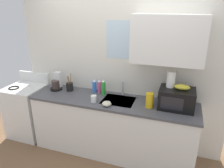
{
  "coord_description": "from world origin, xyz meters",
  "views": [
    {
      "loc": [
        0.9,
        -2.63,
        2.21
      ],
      "look_at": [
        0.0,
        0.0,
        1.15
      ],
      "focal_mm": 33.7,
      "sensor_mm": 36.0,
      "label": 1
    }
  ],
  "objects_px": {
    "dish_soap_bottle_blue": "(94,86)",
    "dish_soap_bottle_pink": "(99,86)",
    "microwave": "(177,99)",
    "coffee_maker": "(57,83)",
    "banana_bunch": "(182,87)",
    "utensil_crock": "(70,86)",
    "paper_towel_roll": "(171,79)",
    "small_bowl": "(107,104)",
    "stove_range": "(28,110)",
    "dish_soap_bottle_green": "(103,88)",
    "cereal_canister": "(150,100)",
    "mug_white": "(94,99)"
  },
  "relations": [
    {
      "from": "dish_soap_bottle_blue",
      "to": "small_bowl",
      "type": "bearing_deg",
      "value": -48.53
    },
    {
      "from": "cereal_canister",
      "to": "utensil_crock",
      "type": "distance_m",
      "value": 1.32
    },
    {
      "from": "paper_towel_roll",
      "to": "dish_soap_bottle_green",
      "type": "height_order",
      "value": "paper_towel_roll"
    },
    {
      "from": "microwave",
      "to": "mug_white",
      "type": "relative_size",
      "value": 4.84
    },
    {
      "from": "dish_soap_bottle_pink",
      "to": "cereal_canister",
      "type": "height_order",
      "value": "dish_soap_bottle_pink"
    },
    {
      "from": "coffee_maker",
      "to": "dish_soap_bottle_blue",
      "type": "height_order",
      "value": "coffee_maker"
    },
    {
      "from": "utensil_crock",
      "to": "coffee_maker",
      "type": "bearing_deg",
      "value": -177.13
    },
    {
      "from": "coffee_maker",
      "to": "dish_soap_bottle_green",
      "type": "xyz_separation_m",
      "value": [
        0.8,
        0.04,
        0.01
      ]
    },
    {
      "from": "dish_soap_bottle_blue",
      "to": "small_bowl",
      "type": "height_order",
      "value": "dish_soap_bottle_blue"
    },
    {
      "from": "dish_soap_bottle_blue",
      "to": "banana_bunch",
      "type": "bearing_deg",
      "value": -6.5
    },
    {
      "from": "banana_bunch",
      "to": "utensil_crock",
      "type": "distance_m",
      "value": 1.72
    },
    {
      "from": "stove_range",
      "to": "banana_bunch",
      "type": "xyz_separation_m",
      "value": [
        2.51,
        0.05,
        0.75
      ]
    },
    {
      "from": "utensil_crock",
      "to": "dish_soap_bottle_pink",
      "type": "bearing_deg",
      "value": 11.49
    },
    {
      "from": "banana_bunch",
      "to": "dish_soap_bottle_blue",
      "type": "relative_size",
      "value": 0.95
    },
    {
      "from": "banana_bunch",
      "to": "small_bowl",
      "type": "height_order",
      "value": "banana_bunch"
    },
    {
      "from": "paper_towel_roll",
      "to": "utensil_crock",
      "type": "distance_m",
      "value": 1.58
    },
    {
      "from": "coffee_maker",
      "to": "small_bowl",
      "type": "xyz_separation_m",
      "value": [
        0.98,
        -0.31,
        -0.07
      ]
    },
    {
      "from": "microwave",
      "to": "stove_range",
      "type": "bearing_deg",
      "value": -178.95
    },
    {
      "from": "paper_towel_roll",
      "to": "dish_soap_bottle_pink",
      "type": "bearing_deg",
      "value": 173.82
    },
    {
      "from": "microwave",
      "to": "dish_soap_bottle_pink",
      "type": "height_order",
      "value": "microwave"
    },
    {
      "from": "dish_soap_bottle_pink",
      "to": "small_bowl",
      "type": "bearing_deg",
      "value": -56.36
    },
    {
      "from": "stove_range",
      "to": "coffee_maker",
      "type": "distance_m",
      "value": 0.8
    },
    {
      "from": "coffee_maker",
      "to": "mug_white",
      "type": "relative_size",
      "value": 2.95
    },
    {
      "from": "stove_range",
      "to": "microwave",
      "type": "relative_size",
      "value": 2.35
    },
    {
      "from": "stove_range",
      "to": "dish_soap_bottle_green",
      "type": "height_order",
      "value": "dish_soap_bottle_green"
    },
    {
      "from": "microwave",
      "to": "utensil_crock",
      "type": "xyz_separation_m",
      "value": [
        -1.65,
        0.07,
        -0.07
      ]
    },
    {
      "from": "banana_bunch",
      "to": "cereal_canister",
      "type": "distance_m",
      "value": 0.45
    },
    {
      "from": "stove_range",
      "to": "dish_soap_bottle_green",
      "type": "xyz_separation_m",
      "value": [
        1.38,
        0.14,
        0.56
      ]
    },
    {
      "from": "dish_soap_bottle_green",
      "to": "dish_soap_bottle_pink",
      "type": "xyz_separation_m",
      "value": [
        -0.1,
        0.07,
        -0.02
      ]
    },
    {
      "from": "stove_range",
      "to": "utensil_crock",
      "type": "bearing_deg",
      "value": 8.17
    },
    {
      "from": "cereal_canister",
      "to": "utensil_crock",
      "type": "height_order",
      "value": "utensil_crock"
    },
    {
      "from": "banana_bunch",
      "to": "small_bowl",
      "type": "xyz_separation_m",
      "value": [
        -0.95,
        -0.25,
        -0.27
      ]
    },
    {
      "from": "microwave",
      "to": "paper_towel_roll",
      "type": "height_order",
      "value": "paper_towel_roll"
    },
    {
      "from": "dish_soap_bottle_blue",
      "to": "mug_white",
      "type": "xyz_separation_m",
      "value": [
        0.13,
        -0.34,
        -0.05
      ]
    },
    {
      "from": "microwave",
      "to": "coffee_maker",
      "type": "relative_size",
      "value": 1.64
    },
    {
      "from": "stove_range",
      "to": "dish_soap_bottle_blue",
      "type": "height_order",
      "value": "dish_soap_bottle_blue"
    },
    {
      "from": "small_bowl",
      "to": "mug_white",
      "type": "bearing_deg",
      "value": 164.74
    },
    {
      "from": "stove_range",
      "to": "paper_towel_roll",
      "type": "height_order",
      "value": "paper_towel_roll"
    },
    {
      "from": "dish_soap_bottle_blue",
      "to": "utensil_crock",
      "type": "distance_m",
      "value": 0.41
    },
    {
      "from": "dish_soap_bottle_blue",
      "to": "dish_soap_bottle_pink",
      "type": "bearing_deg",
      "value": 13.59
    },
    {
      "from": "cereal_canister",
      "to": "dish_soap_bottle_green",
      "type": "bearing_deg",
      "value": 165.28
    },
    {
      "from": "dish_soap_bottle_pink",
      "to": "dish_soap_bottle_blue",
      "type": "xyz_separation_m",
      "value": [
        -0.07,
        -0.02,
        0.0
      ]
    },
    {
      "from": "banana_bunch",
      "to": "utensil_crock",
      "type": "relative_size",
      "value": 0.69
    },
    {
      "from": "stove_range",
      "to": "cereal_canister",
      "type": "xyz_separation_m",
      "value": [
        2.12,
        -0.05,
        0.54
      ]
    },
    {
      "from": "dish_soap_bottle_pink",
      "to": "utensil_crock",
      "type": "bearing_deg",
      "value": -168.51
    },
    {
      "from": "paper_towel_roll",
      "to": "dish_soap_bottle_pink",
      "type": "height_order",
      "value": "paper_towel_roll"
    },
    {
      "from": "microwave",
      "to": "coffee_maker",
      "type": "bearing_deg",
      "value": 178.18
    },
    {
      "from": "dish_soap_bottle_blue",
      "to": "utensil_crock",
      "type": "bearing_deg",
      "value": -168.9
    },
    {
      "from": "microwave",
      "to": "paper_towel_roll",
      "type": "relative_size",
      "value": 2.09
    },
    {
      "from": "paper_towel_roll",
      "to": "small_bowl",
      "type": "bearing_deg",
      "value": -159.44
    }
  ]
}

